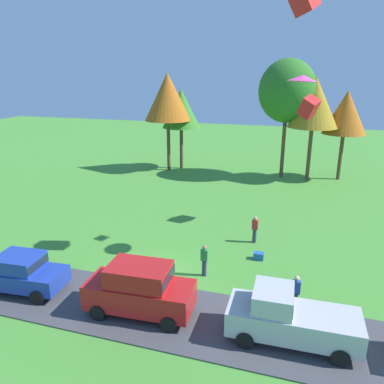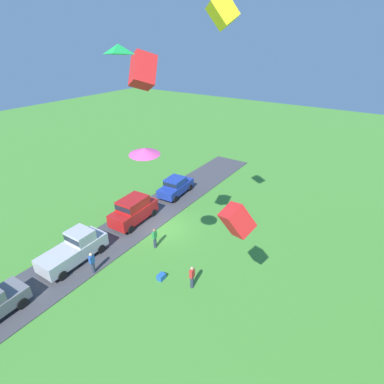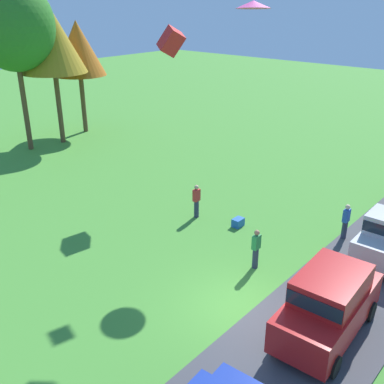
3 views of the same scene
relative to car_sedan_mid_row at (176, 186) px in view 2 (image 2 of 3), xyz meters
name	(u,v)px [view 2 (image 2 of 3)]	position (x,y,z in m)	size (l,w,h in m)	color
ground_plane	(164,228)	(5.56, 2.89, -1.04)	(120.00, 120.00, 0.00)	#478E33
pavement_strip	(142,219)	(5.56, 0.29, -1.01)	(36.00, 4.40, 0.06)	#424247
car_sedan_mid_row	(176,186)	(0.00, 0.00, 0.00)	(4.52, 2.22, 1.84)	#1E389E
car_suv_far_end	(133,209)	(6.22, 0.05, 0.25)	(4.69, 2.24, 2.28)	red
car_pickup_near_entrance	(75,248)	(12.40, 0.15, 0.07)	(5.04, 2.14, 2.14)	#B7B7BC
person_beside_suv	(192,277)	(9.92, 8.72, -0.16)	(0.36, 0.24, 1.71)	#2D334C
person_watching_sky	(92,263)	(12.62, 2.26, -0.16)	(0.36, 0.24, 1.71)	#2D334C
person_on_lawn	(155,238)	(8.02, 3.96, -0.16)	(0.36, 0.24, 1.71)	#2D334C
cooler_box	(161,277)	(10.48, 6.58, -0.84)	(0.56, 0.40, 0.40)	blue
kite_box_over_trees	(223,11)	(7.46, 8.83, 14.72)	(0.90, 0.90, 1.27)	yellow
kite_diamond_topmost	(118,49)	(14.87, 9.31, 13.28)	(0.74, 0.82, 0.29)	green
kite_delta_high_right	(144,151)	(12.02, 7.36, 8.74)	(1.53, 1.53, 0.32)	#EA4C9E
kite_box_trailing_tail	(237,220)	(12.42, 12.64, 6.91)	(0.86, 0.86, 1.21)	red
kite_box_high_left	(143,71)	(11.71, 7.34, 12.32)	(0.93, 0.93, 1.31)	red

